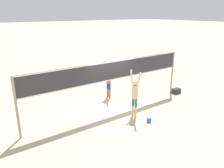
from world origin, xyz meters
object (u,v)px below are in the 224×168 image
player_spiker (135,93)px  player_blocker (109,79)px  gear_bag (176,91)px  volleyball_net (112,74)px  volleyball (149,120)px

player_spiker → player_blocker: bearing=-7.5°
player_blocker → gear_bag: (3.65, -1.80, -0.94)m
gear_bag → volleyball_net: bearing=176.5°
player_blocker → player_spiker: bearing=-7.5°
volleyball → player_spiker: bearing=97.7°
player_spiker → volleyball: player_spiker is taller
player_spiker → player_blocker: size_ratio=1.05×
player_blocker → gear_bag: player_blocker is taller
volleyball_net → player_blocker: volleyball_net is taller
player_blocker → volleyball: size_ratio=9.43×
volleyball_net → volleyball: 2.68m
volleyball_net → gear_bag: (4.49, -0.28, -1.71)m
volleyball_net → gear_bag: volleyball_net is taller
player_spiker → gear_bag: (4.00, 0.80, -1.00)m
volleyball_net → player_spiker: 1.39m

